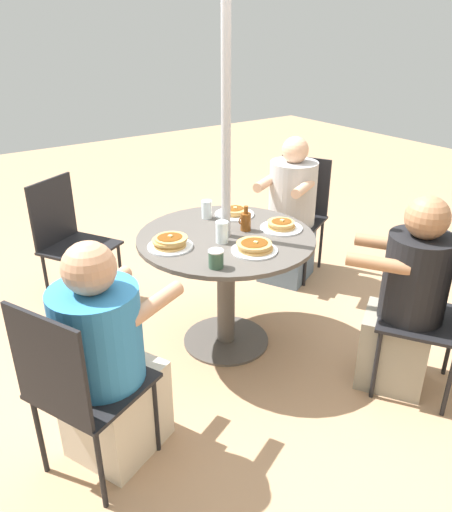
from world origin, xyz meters
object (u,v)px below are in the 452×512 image
object	(u,v)px
diner_south	(107,365)
pancake_plate_c	(170,243)
patio_chair_east	(69,236)
pancake_plate_a	(235,212)
pancake_plate_b	(281,226)
patio_chair_north	(298,209)
drinking_glass_b	(222,232)
patio_chair_south	(76,384)
patio_chair_west	(442,310)
coffee_cup	(216,259)
pancake_plate_d	(255,247)
diner_west	(406,304)
syrup_bottle	(246,221)
diner_north	(290,217)
patio_table	(226,262)
drinking_glass_a	(207,209)

from	to	relation	value
diner_south	pancake_plate_c	bearing A→B (deg)	103.83
patio_chair_east	pancake_plate_a	xyz separation A→B (m)	(-0.83, 0.81, 0.24)
pancake_plate_b	patio_chair_north	bearing A→B (deg)	-139.64
patio_chair_north	drinking_glass_b	xyz separation A→B (m)	(1.16, 0.60, 0.28)
patio_chair_north	patio_chair_south	bearing A→B (deg)	88.76
patio_chair_west	coffee_cup	world-z (taller)	patio_chair_west
pancake_plate_d	diner_west	bearing A→B (deg)	131.74
pancake_plate_d	drinking_glass_b	world-z (taller)	drinking_glass_b
patio_chair_east	drinking_glass_b	xyz separation A→B (m)	(-0.52, 1.12, 0.28)
pancake_plate_b	pancake_plate_c	distance (m)	0.69
patio_chair_west	pancake_plate_a	size ratio (longest dim) A/B	3.58
patio_chair_south	syrup_bottle	distance (m)	1.37
diner_north	patio_chair_east	xyz separation A→B (m)	(1.52, -0.60, 0.01)
diner_north	pancake_plate_b	xyz separation A→B (m)	(0.60, 0.57, 0.25)
patio_chair_east	diner_west	bearing A→B (deg)	91.32
diner_south	patio_chair_south	bearing A→B (deg)	-90.00
patio_table	patio_chair_north	distance (m)	1.21
diner_west	syrup_bottle	xyz separation A→B (m)	(0.41, -0.88, 0.28)
patio_chair_west	drinking_glass_b	xyz separation A→B (m)	(0.72, -0.96, 0.28)
patio_chair_east	diner_south	distance (m)	1.51
patio_table	pancake_plate_d	size ratio (longest dim) A/B	4.12
patio_chair_east	drinking_glass_b	bearing A→B (deg)	85.57
pancake_plate_b	syrup_bottle	xyz separation A→B (m)	(0.19, -0.11, 0.04)
patio_chair_east	diner_west	xyz separation A→B (m)	(-1.14, 1.93, -0.00)
diner_south	coffee_cup	bearing A→B (deg)	75.62
syrup_bottle	patio_chair_south	bearing A→B (deg)	21.27
patio_chair_south	diner_south	bearing A→B (deg)	90.00
patio_chair_west	drinking_glass_a	bearing A→B (deg)	81.41
patio_chair_west	pancake_plate_c	size ratio (longest dim) A/B	3.58
patio_chair_west	drinking_glass_b	distance (m)	1.23
diner_west	coffee_cup	xyz separation A→B (m)	(0.83, -0.57, 0.27)
pancake_plate_b	diner_north	bearing A→B (deg)	-136.63
patio_table	drinking_glass_b	size ratio (longest dim) A/B	8.45
diner_north	syrup_bottle	distance (m)	0.95
patio_table	diner_north	distance (m)	1.04
diner_west	pancake_plate_c	world-z (taller)	diner_west
diner_south	diner_west	size ratio (longest dim) A/B	0.98
diner_north	diner_west	distance (m)	1.39
patio_chair_east	pancake_plate_b	size ratio (longest dim) A/B	3.58
diner_west	pancake_plate_d	bearing A→B (deg)	99.65
diner_north	diner_west	xyz separation A→B (m)	(0.38, 1.33, 0.01)
patio_chair_north	drinking_glass_a	xyz separation A→B (m)	(1.02, 0.23, 0.28)
diner_west	coffee_cup	size ratio (longest dim) A/B	11.73
diner_north	diner_west	world-z (taller)	diner_north
patio_chair_north	patio_chair_east	xyz separation A→B (m)	(1.68, -0.52, 0.00)
pancake_plate_a	patio_table	bearing A→B (deg)	45.26
pancake_plate_a	pancake_plate_b	size ratio (longest dim) A/B	1.00
patio_table	patio_chair_west	world-z (taller)	patio_chair_west
pancake_plate_c	patio_chair_east	bearing A→B (deg)	-76.44
patio_chair_north	syrup_bottle	bearing A→B (deg)	93.34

